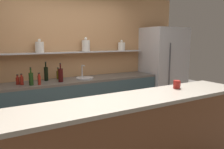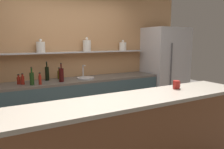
# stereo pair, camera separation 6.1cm
# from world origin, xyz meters

# --- Properties ---
(back_wall_unit) EXTENTS (5.20, 0.28, 2.60)m
(back_wall_unit) POSITION_xyz_m (-0.00, 1.60, 1.30)
(back_wall_unit) COLOR tan
(back_wall_unit) RESTS_ON ground_plane
(back_counter_unit) EXTENTS (3.55, 0.62, 0.92)m
(back_counter_unit) POSITION_xyz_m (-0.12, 1.24, 0.46)
(back_counter_unit) COLOR #334C56
(back_counter_unit) RESTS_ON ground_plane
(island_counter) EXTENTS (2.94, 0.61, 1.02)m
(island_counter) POSITION_xyz_m (0.00, -0.67, 0.51)
(island_counter) COLOR brown
(island_counter) RESTS_ON ground_plane
(refrigerator) EXTENTS (0.92, 0.73, 1.91)m
(refrigerator) POSITION_xyz_m (2.14, 1.20, 0.96)
(refrigerator) COLOR #B7B7BC
(refrigerator) RESTS_ON ground_plane
(sink_fixture) EXTENTS (0.32, 0.32, 0.25)m
(sink_fixture) POSITION_xyz_m (0.19, 1.25, 0.94)
(sink_fixture) COLOR #B7B7BC
(sink_fixture) RESTS_ON back_counter_unit
(bottle_sauce_0) EXTENTS (0.06, 0.06, 0.16)m
(bottle_sauce_0) POSITION_xyz_m (-0.98, 1.27, 0.99)
(bottle_sauce_0) COLOR maroon
(bottle_sauce_0) RESTS_ON back_counter_unit
(bottle_sauce_1) EXTENTS (0.05, 0.05, 0.20)m
(bottle_sauce_1) POSITION_xyz_m (-0.68, 1.06, 1.01)
(bottle_sauce_1) COLOR maroon
(bottle_sauce_1) RESTS_ON back_counter_unit
(bottle_wine_2) EXTENTS (0.08, 0.08, 0.33)m
(bottle_wine_2) POSITION_xyz_m (-0.30, 1.13, 1.04)
(bottle_wine_2) COLOR #380C0C
(bottle_wine_2) RESTS_ON back_counter_unit
(bottle_oil_3) EXTENTS (0.05, 0.05, 0.24)m
(bottle_oil_3) POSITION_xyz_m (-0.76, 1.29, 1.02)
(bottle_oil_3) COLOR olive
(bottle_oil_3) RESTS_ON back_counter_unit
(bottle_oil_4) EXTENTS (0.06, 0.06, 0.22)m
(bottle_oil_4) POSITION_xyz_m (-0.26, 1.42, 1.00)
(bottle_oil_4) COLOR #47380A
(bottle_oil_4) RESTS_ON back_counter_unit
(bottle_sauce_5) EXTENTS (0.06, 0.06, 0.18)m
(bottle_sauce_5) POSITION_xyz_m (-0.92, 1.21, 0.99)
(bottle_sauce_5) COLOR maroon
(bottle_sauce_5) RESTS_ON back_counter_unit
(bottle_wine_6) EXTENTS (0.07, 0.07, 0.29)m
(bottle_wine_6) POSITION_xyz_m (-0.80, 1.10, 1.03)
(bottle_wine_6) COLOR #193814
(bottle_wine_6) RESTS_ON back_counter_unit
(bottle_wine_7) EXTENTS (0.07, 0.07, 0.34)m
(bottle_wine_7) POSITION_xyz_m (-0.49, 1.37, 1.05)
(bottle_wine_7) COLOR black
(bottle_wine_7) RESTS_ON back_counter_unit
(coffee_mug) EXTENTS (0.11, 0.09, 0.10)m
(coffee_mug) POSITION_xyz_m (0.69, -0.57, 1.07)
(coffee_mug) COLOR maroon
(coffee_mug) RESTS_ON island_counter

